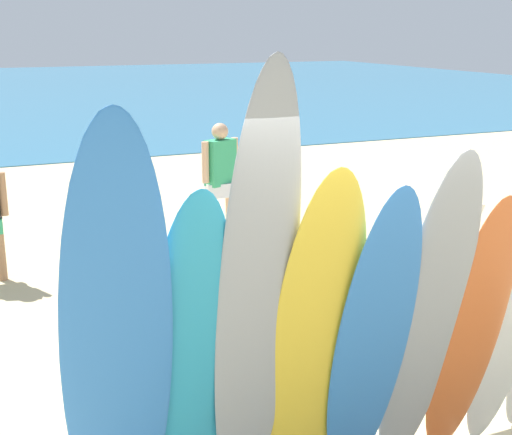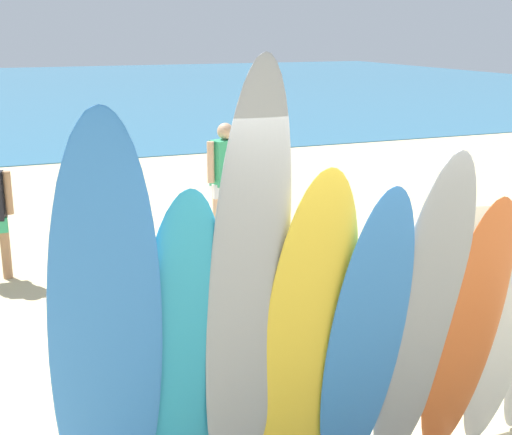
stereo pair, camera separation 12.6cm
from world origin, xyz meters
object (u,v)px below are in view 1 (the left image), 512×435
Objects in this scene: beach_chair_red at (465,233)px; surfboard_grey_5 at (426,323)px; surfboard_yellow_3 at (315,344)px; beachgoer_by_water at (220,174)px; surfboard_rack at (347,373)px; surfboard_blue_0 at (118,354)px; surfboard_orange_6 at (470,334)px; surfboard_grey_2 at (256,311)px; surfboard_teal_1 at (189,369)px; surfboard_blue_4 at (372,347)px.

surfboard_grey_5 is at bearing -118.96° from beach_chair_red.
beachgoer_by_water is at bearing 77.63° from surfboard_yellow_3.
surfboard_rack is 1.43× the size of surfboard_blue_0.
surfboard_orange_6 is (0.57, -0.57, 0.44)m from surfboard_rack.
surfboard_rack is 5.18m from beachgoer_by_water.
surfboard_orange_6 reaches higher than beach_chair_red.
surfboard_blue_0 is 2.31m from surfboard_orange_6.
surfboard_grey_5 is at bearing -173.16° from surfboard_orange_6.
surfboard_grey_2 is at bearing -179.20° from surfboard_grey_5.
surfboard_rack is at bearing 21.92° from surfboard_blue_0.
surfboard_yellow_3 reaches higher than surfboard_teal_1.
surfboard_blue_0 is 3.17× the size of beach_chair_red.
surfboard_blue_0 is 6.26m from beachgoer_by_water.
surfboard_yellow_3 is at bearing 177.53° from surfboard_grey_5.
surfboard_grey_2 reaches higher than surfboard_teal_1.
surfboard_orange_6 is (2.29, 0.02, -0.31)m from surfboard_blue_0.
surfboard_grey_2 is 1.41× the size of surfboard_orange_6.
surfboard_orange_6 reaches higher than surfboard_rack.
beach_chair_red is at bearing 45.88° from surfboard_blue_4.
surfboard_teal_1 is (-1.31, -0.48, 0.53)m from surfboard_rack.
surfboard_grey_2 is 1.57m from surfboard_orange_6.
beachgoer_by_water is at bearing 80.67° from surfboard_blue_4.
surfboard_blue_4 reaches higher than surfboard_orange_6.
surfboard_orange_6 is at bearing 0.80° from surfboard_yellow_3.
surfboard_rack is 1.32× the size of surfboard_grey_2.
surfboard_yellow_3 is 0.97× the size of surfboard_grey_5.
surfboard_orange_6 is 4.46m from beach_chair_red.
surfboard_rack is at bearing 110.38° from surfboard_grey_5.
surfboard_grey_2 is at bearing -127.89° from beach_chair_red.
surfboard_teal_1 is 1.08× the size of surfboard_orange_6.
surfboard_grey_5 is at bearing 61.84° from beachgoer_by_water.
surfboard_orange_6 is at bearing -44.93° from surfboard_rack.
surfboard_grey_2 is at bearing -179.72° from surfboard_blue_4.
surfboard_grey_5 is at bearing 2.76° from surfboard_blue_0.
surfboard_grey_2 reaches higher than beachgoer_by_water.
beach_chair_red reaches higher than surfboard_rack.
surfboard_rack is at bearing 46.81° from surfboard_yellow_3.
surfboard_grey_2 is at bearing -177.27° from surfboard_orange_6.
surfboard_orange_6 is (1.88, -0.09, -0.09)m from surfboard_teal_1.
surfboard_grey_2 reaches higher than surfboard_grey_5.
surfboard_yellow_3 is (1.17, 0.05, -0.19)m from surfboard_blue_0.
surfboard_rack is at bearing 31.38° from surfboard_grey_2.
surfboard_blue_0 is 1.20× the size of surfboard_teal_1.
surfboard_blue_4 is at bearing -10.27° from surfboard_teal_1.
surfboard_yellow_3 is 2.73× the size of beach_chair_red.
surfboard_blue_4 is 5.78m from beachgoer_by_water.
surfboard_grey_5 is 4.75m from beach_chair_red.
beach_chair_red is at bearing 30.80° from surfboard_teal_1.
surfboard_yellow_3 is at bearing -8.76° from surfboard_teal_1.
surfboard_blue_0 reaches higher than surfboard_rack.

